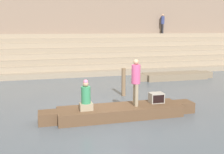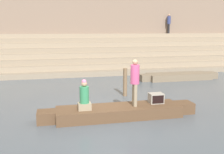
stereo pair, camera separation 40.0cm
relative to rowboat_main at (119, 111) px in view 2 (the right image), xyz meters
name	(u,v)px [view 2 (the right image)]	position (x,y,z in m)	size (l,w,h in m)	color
ground_plane	(102,115)	(-0.59, 0.39, -0.22)	(120.00, 120.00, 0.00)	#4C5660
ghat_steps	(75,57)	(-0.59, 12.31, 0.78)	(36.00, 5.94, 2.85)	gray
back_wall	(72,19)	(-0.59, 15.01, 3.94)	(34.20, 1.28, 8.38)	#7F6B5B
rowboat_main	(119,111)	(0.00, 0.00, 0.00)	(5.92, 1.32, 0.42)	brown
person_standing	(135,79)	(0.59, -0.04, 1.21)	(0.33, 0.33, 1.75)	gray
person_rowing	(84,98)	(-1.30, -0.12, 0.64)	(0.46, 0.36, 1.10)	gray
tv_set	(156,98)	(1.52, 0.14, 0.39)	(0.54, 0.42, 0.39)	#9E998E
moored_boat_shore	(179,76)	(5.64, 6.37, 0.00)	(5.28, 1.27, 0.42)	#756651
mooring_post	(125,82)	(1.06, 3.00, 0.47)	(0.20, 0.20, 1.38)	brown
person_on_steps	(169,22)	(8.29, 14.04, 3.66)	(0.33, 0.33, 1.79)	#28282D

